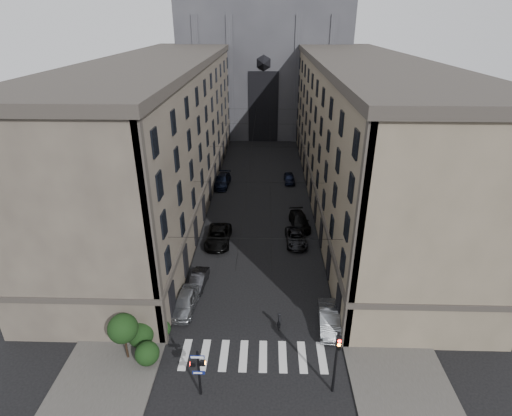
# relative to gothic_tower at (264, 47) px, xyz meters

# --- Properties ---
(ground) EXTENTS (260.00, 260.00, 0.00)m
(ground) POSITION_rel_gothic_tower_xyz_m (0.00, -74.96, -17.80)
(ground) COLOR black
(ground) RESTS_ON ground
(sidewalk_left) EXTENTS (7.00, 80.00, 0.15)m
(sidewalk_left) POSITION_rel_gothic_tower_xyz_m (-10.50, -38.96, -17.72)
(sidewalk_left) COLOR #383533
(sidewalk_left) RESTS_ON ground
(sidewalk_right) EXTENTS (7.00, 80.00, 0.15)m
(sidewalk_right) POSITION_rel_gothic_tower_xyz_m (10.50, -38.96, -17.72)
(sidewalk_right) COLOR #383533
(sidewalk_right) RESTS_ON ground
(zebra_crossing) EXTENTS (11.00, 3.20, 0.01)m
(zebra_crossing) POSITION_rel_gothic_tower_xyz_m (0.00, -69.96, -17.79)
(zebra_crossing) COLOR beige
(zebra_crossing) RESTS_ON ground
(building_left) EXTENTS (13.60, 60.60, 18.85)m
(building_left) POSITION_rel_gothic_tower_xyz_m (-13.44, -38.96, -8.45)
(building_left) COLOR #473F36
(building_left) RESTS_ON ground
(building_right) EXTENTS (13.60, 60.60, 18.85)m
(building_right) POSITION_rel_gothic_tower_xyz_m (13.44, -38.96, -8.45)
(building_right) COLOR brown
(building_right) RESTS_ON ground
(gothic_tower) EXTENTS (35.00, 23.00, 58.00)m
(gothic_tower) POSITION_rel_gothic_tower_xyz_m (0.00, 0.00, 0.00)
(gothic_tower) COLOR #2D2D33
(gothic_tower) RESTS_ON ground
(pedestrian_signal_left) EXTENTS (1.02, 0.38, 4.00)m
(pedestrian_signal_left) POSITION_rel_gothic_tower_xyz_m (-3.51, -73.46, -15.48)
(pedestrian_signal_left) COLOR black
(pedestrian_signal_left) RESTS_ON ground
(traffic_light_right) EXTENTS (0.34, 0.50, 5.20)m
(traffic_light_right) POSITION_rel_gothic_tower_xyz_m (5.60, -73.04, -14.51)
(traffic_light_right) COLOR black
(traffic_light_right) RESTS_ON ground
(shrub_cluster) EXTENTS (3.90, 4.40, 3.90)m
(shrub_cluster) POSITION_rel_gothic_tower_xyz_m (-8.72, -69.95, -16.00)
(shrub_cluster) COLOR black
(shrub_cluster) RESTS_ON sidewalk_left
(tram_wires) EXTENTS (14.00, 60.00, 0.43)m
(tram_wires) POSITION_rel_gothic_tower_xyz_m (0.00, -39.33, -10.55)
(tram_wires) COLOR black
(tram_wires) RESTS_ON ground
(car_left_near) EXTENTS (2.19, 4.78, 1.59)m
(car_left_near) POSITION_rel_gothic_tower_xyz_m (-6.20, -64.72, -17.00)
(car_left_near) COLOR gray
(car_left_near) RESTS_ON ground
(car_left_midnear) EXTENTS (1.75, 4.07, 1.30)m
(car_left_midnear) POSITION_rel_gothic_tower_xyz_m (-5.60, -61.25, -17.15)
(car_left_midnear) COLOR black
(car_left_midnear) RESTS_ON ground
(car_left_midfar) EXTENTS (2.71, 5.88, 1.63)m
(car_left_midfar) POSITION_rel_gothic_tower_xyz_m (-4.58, -53.04, -16.98)
(car_left_midfar) COLOR black
(car_left_midfar) RESTS_ON ground
(car_left_far) EXTENTS (2.72, 5.78, 1.63)m
(car_left_far) POSITION_rel_gothic_tower_xyz_m (-6.00, -35.85, -16.98)
(car_left_far) COLOR black
(car_left_far) RESTS_ON ground
(car_right_near) EXTENTS (1.97, 4.92, 1.59)m
(car_right_near) POSITION_rel_gothic_tower_xyz_m (6.20, -66.54, -17.00)
(car_right_near) COLOR slate
(car_right_near) RESTS_ON ground
(car_right_midnear) EXTENTS (2.44, 4.99, 1.36)m
(car_right_midnear) POSITION_rel_gothic_tower_xyz_m (4.29, -52.86, -17.12)
(car_right_midnear) COLOR black
(car_right_midnear) RESTS_ON ground
(car_right_midfar) EXTENTS (2.71, 5.38, 1.50)m
(car_right_midfar) POSITION_rel_gothic_tower_xyz_m (4.97, -48.73, -17.05)
(car_right_midfar) COLOR black
(car_right_midfar) RESTS_ON ground
(car_right_far) EXTENTS (1.74, 4.09, 1.38)m
(car_right_far) POSITION_rel_gothic_tower_xyz_m (4.41, -34.14, -17.11)
(car_right_far) COLOR black
(car_right_far) RESTS_ON ground
(pedestrian) EXTENTS (0.42, 0.62, 1.67)m
(pedestrian) POSITION_rel_gothic_tower_xyz_m (2.05, -66.96, -16.96)
(pedestrian) COLOR black
(pedestrian) RESTS_ON ground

